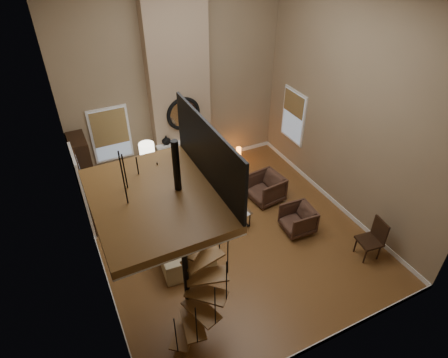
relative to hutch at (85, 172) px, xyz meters
name	(u,v)px	position (x,y,z in m)	size (l,w,h in m)	color
ground	(231,235)	(2.77, -2.81, -0.95)	(6.00, 6.50, 0.01)	brown
back_wall	(176,80)	(2.77, 0.44, 1.80)	(6.00, 0.02, 5.50)	#907A5D
front_wall	(341,239)	(2.77, -6.06, 1.80)	(6.00, 0.02, 5.50)	#907A5D
left_wall	(77,173)	(-0.23, -2.81, 1.80)	(0.02, 6.50, 5.50)	#907A5D
right_wall	(350,106)	(5.77, -2.81, 1.80)	(0.02, 6.50, 5.50)	#907A5D
baseboard_back	(183,165)	(2.77, 0.43, -0.89)	(6.00, 0.02, 0.12)	white
baseboard_front	(313,346)	(2.77, -6.05, -0.89)	(6.00, 0.02, 0.12)	white
baseboard_left	(106,276)	(-0.22, -2.81, -0.89)	(0.02, 6.50, 0.12)	white
baseboard_right	(330,198)	(5.76, -2.81, -0.89)	(0.02, 6.50, 0.12)	white
chimney_breast	(178,82)	(2.77, 0.25, 1.80)	(1.60, 0.38, 5.50)	#9F8467
hearth	(191,178)	(2.77, -0.24, -0.93)	(1.50, 0.60, 0.04)	black
firebox	(186,158)	(2.77, 0.05, -0.40)	(0.95, 0.02, 0.72)	black
mantel	(186,141)	(2.77, -0.03, 0.20)	(1.70, 0.18, 0.06)	white
mirror_frame	(184,114)	(2.77, 0.03, 1.00)	(0.94, 0.94, 0.10)	black
mirror_disc	(183,114)	(2.77, 0.04, 1.00)	(0.80, 0.80, 0.01)	white
vase_left	(166,140)	(2.22, 0.01, 0.35)	(0.24, 0.24, 0.25)	black
vase_right	(205,131)	(3.37, 0.01, 0.33)	(0.20, 0.20, 0.21)	#185651
window_back	(111,134)	(0.87, 0.41, 0.67)	(1.02, 0.06, 1.52)	white
window_right	(293,115)	(5.75, -0.81, 0.68)	(0.06, 1.02, 1.52)	white
entry_door	(83,192)	(-0.18, -1.01, 0.10)	(0.10, 1.05, 2.16)	white
loft	(162,194)	(0.73, -4.61, 2.29)	(1.70, 2.20, 1.09)	brown
spiral_stair	(185,259)	(0.99, -4.60, 0.83)	(1.47, 1.47, 4.06)	black
hutch	(85,172)	(0.00, 0.00, 0.00)	(0.41, 0.87, 1.94)	black
sofa	(173,224)	(1.52, -2.26, -0.55)	(2.83, 1.10, 0.83)	#C2B287
armchair_near	(268,187)	(4.30, -1.97, -0.60)	(0.81, 0.83, 0.76)	#472C20
armchair_far	(300,219)	(4.34, -3.38, -0.60)	(0.70, 0.72, 0.66)	#472C20
coffee_table	(227,220)	(2.77, -2.57, -0.67)	(1.16, 0.65, 0.43)	silver
bowl	(226,212)	(2.77, -2.52, -0.45)	(0.42, 0.42, 0.10)	orange
book	(243,214)	(3.12, -2.72, -0.49)	(0.21, 0.28, 0.03)	gray
floor_lamp	(147,154)	(1.52, -0.61, 0.46)	(0.38, 0.38, 1.70)	black
accent_lamp	(239,155)	(4.41, -0.08, -0.70)	(0.15, 0.15, 0.53)	orange
side_chair	(373,238)	(5.29, -4.76, -0.42)	(0.53, 0.53, 1.00)	black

